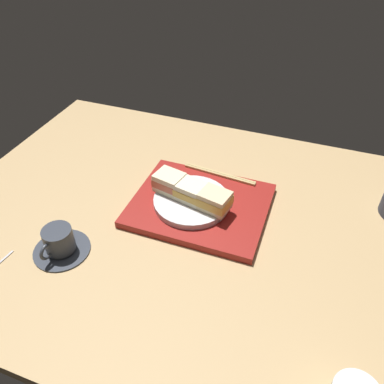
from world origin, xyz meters
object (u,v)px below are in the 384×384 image
(sandwich_near, at_px, (215,201))
(sandwich_far, at_px, (169,182))
(chopsticks_pair, at_px, (221,174))
(sandwich_plate, at_px, (191,201))
(sandwich_middle, at_px, (191,191))
(coffee_cup, at_px, (59,243))

(sandwich_near, relative_size, sandwich_far, 0.99)
(sandwich_near, distance_m, chopsticks_pair, 0.17)
(sandwich_plate, height_order, sandwich_middle, sandwich_middle)
(coffee_cup, bearing_deg, sandwich_plate, -134.37)
(sandwich_middle, distance_m, chopsticks_pair, 0.16)
(sandwich_near, relative_size, sandwich_middle, 0.99)
(sandwich_middle, relative_size, sandwich_far, 1.00)
(chopsticks_pair, xyz_separation_m, coffee_cup, (0.29, 0.40, 0.00))
(chopsticks_pair, bearing_deg, sandwich_far, 51.09)
(chopsticks_pair, bearing_deg, sandwich_near, 100.99)
(sandwich_plate, distance_m, sandwich_near, 0.08)
(sandwich_plate, relative_size, sandwich_near, 2.31)
(sandwich_plate, height_order, coffee_cup, coffee_cup)
(sandwich_far, height_order, coffee_cup, sandwich_far)
(sandwich_plate, distance_m, coffee_cup, 0.35)
(sandwich_near, bearing_deg, coffee_cup, 36.86)
(sandwich_middle, xyz_separation_m, sandwich_far, (0.07, -0.02, 0.00))
(sandwich_middle, xyz_separation_m, chopsticks_pair, (-0.04, -0.15, -0.04))
(sandwich_far, relative_size, coffee_cup, 0.65)
(sandwich_plate, distance_m, sandwich_middle, 0.03)
(sandwich_plate, relative_size, sandwich_middle, 2.30)
(sandwich_far, bearing_deg, sandwich_near, 167.69)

